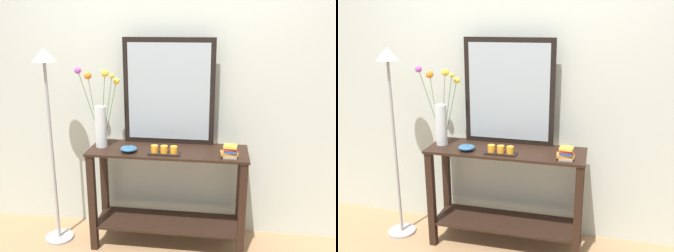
% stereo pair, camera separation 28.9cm
% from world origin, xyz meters
% --- Properties ---
extents(ground_plane, '(7.00, 6.00, 0.02)m').
position_xyz_m(ground_plane, '(0.00, 0.00, -0.01)').
color(ground_plane, '#A87F56').
extents(wall_back, '(6.40, 0.08, 2.70)m').
position_xyz_m(wall_back, '(0.00, 0.32, 1.35)').
color(wall_back, beige).
rests_on(wall_back, ground).
extents(console_table, '(1.25, 0.40, 0.84)m').
position_xyz_m(console_table, '(0.00, 0.00, 0.50)').
color(console_table, black).
rests_on(console_table, ground).
extents(mirror_leaning, '(0.74, 0.03, 0.86)m').
position_xyz_m(mirror_leaning, '(-0.02, 0.17, 1.27)').
color(mirror_leaning, black).
rests_on(mirror_leaning, console_table).
extents(tall_vase_left, '(0.31, 0.20, 0.65)m').
position_xyz_m(tall_vase_left, '(-0.54, 0.00, 1.09)').
color(tall_vase_left, silver).
rests_on(tall_vase_left, console_table).
extents(candle_tray, '(0.24, 0.09, 0.07)m').
position_xyz_m(candle_tray, '(-0.01, -0.11, 0.87)').
color(candle_tray, black).
rests_on(candle_tray, console_table).
extents(decorative_bowl, '(0.13, 0.13, 0.05)m').
position_xyz_m(decorative_bowl, '(-0.29, -0.10, 0.86)').
color(decorative_bowl, '#2D5B84').
rests_on(decorative_bowl, console_table).
extents(book_stack, '(0.14, 0.10, 0.10)m').
position_xyz_m(book_stack, '(0.48, -0.12, 0.89)').
color(book_stack, '#B2A893').
rests_on(book_stack, console_table).
extents(floor_lamp, '(0.24, 0.24, 1.62)m').
position_xyz_m(floor_lamp, '(-0.94, -0.06, 1.10)').
color(floor_lamp, '#9E9EA3').
rests_on(floor_lamp, ground).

